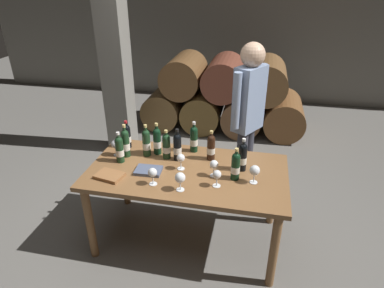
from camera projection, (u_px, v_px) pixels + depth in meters
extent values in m
plane|color=#66635E|center=(188.00, 237.00, 3.21)|extent=(14.00, 14.00, 0.00)
cube|color=slate|center=(236.00, 24.00, 6.21)|extent=(10.00, 0.24, 2.80)
cylinder|color=brown|center=(166.00, 106.00, 5.50)|extent=(0.60, 0.90, 0.60)
cylinder|color=brown|center=(204.00, 109.00, 5.38)|extent=(0.60, 0.90, 0.60)
cylinder|color=brown|center=(243.00, 112.00, 5.27)|extent=(0.60, 0.90, 0.60)
cylinder|color=brown|center=(284.00, 115.00, 5.15)|extent=(0.60, 0.90, 0.60)
cylinder|color=brown|center=(184.00, 75.00, 5.19)|extent=(0.60, 0.90, 0.60)
cylinder|color=brown|center=(225.00, 77.00, 5.07)|extent=(0.60, 0.90, 0.60)
cylinder|color=brown|center=(267.00, 79.00, 4.96)|extent=(0.60, 0.90, 0.60)
cube|color=slate|center=(115.00, 58.00, 4.24)|extent=(0.32, 0.32, 2.60)
cube|color=brown|center=(187.00, 172.00, 2.87)|extent=(1.70, 0.90, 0.04)
cylinder|color=brown|center=(90.00, 223.00, 2.84)|extent=(0.07, 0.07, 0.72)
cylinder|color=brown|center=(274.00, 251.00, 2.56)|extent=(0.07, 0.07, 0.72)
cylinder|color=brown|center=(125.00, 175.00, 3.52)|extent=(0.07, 0.07, 0.72)
cylinder|color=brown|center=(273.00, 193.00, 3.24)|extent=(0.07, 0.07, 0.72)
cylinder|color=#19381E|center=(120.00, 151.00, 2.94)|extent=(0.07, 0.07, 0.20)
sphere|color=#19381E|center=(119.00, 141.00, 2.89)|extent=(0.07, 0.07, 0.07)
cylinder|color=#19381E|center=(118.00, 138.00, 2.88)|extent=(0.03, 0.03, 0.06)
cylinder|color=silver|center=(118.00, 133.00, 2.86)|extent=(0.03, 0.03, 0.02)
cylinder|color=silver|center=(120.00, 152.00, 2.94)|extent=(0.07, 0.07, 0.06)
cylinder|color=black|center=(211.00, 149.00, 2.98)|extent=(0.07, 0.07, 0.20)
sphere|color=black|center=(211.00, 139.00, 2.93)|extent=(0.07, 0.07, 0.07)
cylinder|color=black|center=(211.00, 136.00, 2.92)|extent=(0.03, 0.03, 0.06)
cylinder|color=tan|center=(211.00, 132.00, 2.90)|extent=(0.03, 0.03, 0.02)
cylinder|color=silver|center=(211.00, 150.00, 2.98)|extent=(0.07, 0.07, 0.06)
cylinder|color=black|center=(242.00, 159.00, 2.81)|extent=(0.07, 0.07, 0.21)
sphere|color=black|center=(243.00, 148.00, 2.76)|extent=(0.07, 0.07, 0.07)
cylinder|color=black|center=(244.00, 145.00, 2.75)|extent=(0.03, 0.03, 0.07)
cylinder|color=silver|center=(244.00, 140.00, 2.73)|extent=(0.03, 0.03, 0.02)
cylinder|color=silver|center=(242.00, 160.00, 2.82)|extent=(0.07, 0.07, 0.06)
cylinder|color=black|center=(194.00, 141.00, 3.11)|extent=(0.07, 0.07, 0.21)
sphere|color=black|center=(194.00, 130.00, 3.06)|extent=(0.07, 0.07, 0.07)
cylinder|color=black|center=(194.00, 128.00, 3.05)|extent=(0.03, 0.03, 0.07)
cylinder|color=silver|center=(194.00, 123.00, 3.03)|extent=(0.03, 0.03, 0.02)
cylinder|color=silver|center=(194.00, 142.00, 3.12)|extent=(0.07, 0.07, 0.06)
cylinder|color=black|center=(127.00, 138.00, 3.19)|extent=(0.07, 0.07, 0.19)
sphere|color=black|center=(126.00, 128.00, 3.14)|extent=(0.07, 0.07, 0.07)
cylinder|color=black|center=(126.00, 126.00, 3.13)|extent=(0.03, 0.03, 0.06)
cylinder|color=#B21E23|center=(126.00, 122.00, 3.11)|extent=(0.03, 0.03, 0.02)
cylinder|color=silver|center=(127.00, 139.00, 3.19)|extent=(0.07, 0.07, 0.06)
cylinder|color=#19381E|center=(126.00, 145.00, 3.03)|extent=(0.07, 0.07, 0.22)
sphere|color=#19381E|center=(125.00, 134.00, 2.97)|extent=(0.07, 0.07, 0.07)
cylinder|color=#19381E|center=(124.00, 131.00, 2.96)|extent=(0.03, 0.03, 0.07)
cylinder|color=tan|center=(124.00, 126.00, 2.94)|extent=(0.03, 0.03, 0.03)
cylinder|color=silver|center=(126.00, 146.00, 3.03)|extent=(0.07, 0.07, 0.07)
cylinder|color=black|center=(235.00, 168.00, 2.69)|extent=(0.07, 0.07, 0.20)
sphere|color=black|center=(236.00, 157.00, 2.64)|extent=(0.07, 0.07, 0.07)
cylinder|color=black|center=(236.00, 154.00, 2.63)|extent=(0.03, 0.03, 0.06)
cylinder|color=tan|center=(237.00, 150.00, 2.61)|extent=(0.03, 0.03, 0.02)
cylinder|color=silver|center=(235.00, 169.00, 2.70)|extent=(0.07, 0.07, 0.06)
cylinder|color=black|center=(157.00, 143.00, 3.07)|extent=(0.07, 0.07, 0.22)
sphere|color=black|center=(157.00, 132.00, 3.02)|extent=(0.07, 0.07, 0.07)
cylinder|color=black|center=(157.00, 129.00, 3.00)|extent=(0.03, 0.03, 0.07)
cylinder|color=tan|center=(156.00, 125.00, 2.98)|extent=(0.03, 0.03, 0.02)
cylinder|color=silver|center=(157.00, 144.00, 3.07)|extent=(0.07, 0.07, 0.06)
cylinder|color=black|center=(177.00, 149.00, 2.97)|extent=(0.07, 0.07, 0.21)
sphere|color=black|center=(177.00, 138.00, 2.92)|extent=(0.07, 0.07, 0.07)
cylinder|color=black|center=(177.00, 135.00, 2.90)|extent=(0.03, 0.03, 0.07)
cylinder|color=black|center=(177.00, 130.00, 2.88)|extent=(0.03, 0.03, 0.02)
cylinder|color=silver|center=(177.00, 150.00, 2.97)|extent=(0.07, 0.07, 0.06)
cylinder|color=#19381E|center=(167.00, 148.00, 3.00)|extent=(0.07, 0.07, 0.19)
sphere|color=#19381E|center=(166.00, 138.00, 2.95)|extent=(0.07, 0.07, 0.07)
cylinder|color=#19381E|center=(166.00, 136.00, 2.94)|extent=(0.03, 0.03, 0.06)
cylinder|color=tan|center=(166.00, 131.00, 2.92)|extent=(0.03, 0.03, 0.02)
cylinder|color=silver|center=(167.00, 149.00, 3.00)|extent=(0.07, 0.07, 0.06)
cylinder|color=#19381E|center=(147.00, 145.00, 3.04)|extent=(0.07, 0.07, 0.22)
sphere|color=#19381E|center=(146.00, 134.00, 2.99)|extent=(0.07, 0.07, 0.07)
cylinder|color=#19381E|center=(146.00, 131.00, 2.97)|extent=(0.03, 0.03, 0.07)
cylinder|color=tan|center=(145.00, 126.00, 2.95)|extent=(0.03, 0.03, 0.02)
cylinder|color=silver|center=(147.00, 146.00, 3.05)|extent=(0.07, 0.07, 0.06)
cylinder|color=white|center=(181.00, 169.00, 2.87)|extent=(0.06, 0.06, 0.00)
cylinder|color=white|center=(181.00, 165.00, 2.85)|extent=(0.01, 0.01, 0.07)
sphere|color=white|center=(181.00, 158.00, 2.82)|extent=(0.07, 0.07, 0.07)
cylinder|color=white|center=(253.00, 182.00, 2.69)|extent=(0.06, 0.06, 0.00)
cylinder|color=white|center=(254.00, 178.00, 2.67)|extent=(0.01, 0.01, 0.07)
sphere|color=white|center=(255.00, 170.00, 2.63)|extent=(0.08, 0.08, 0.08)
cylinder|color=white|center=(180.00, 190.00, 2.59)|extent=(0.06, 0.06, 0.00)
cylinder|color=white|center=(180.00, 185.00, 2.58)|extent=(0.01, 0.01, 0.07)
sphere|color=white|center=(180.00, 178.00, 2.54)|extent=(0.08, 0.08, 0.08)
cylinder|color=white|center=(153.00, 184.00, 2.67)|extent=(0.06, 0.06, 0.00)
cylinder|color=white|center=(153.00, 180.00, 2.65)|extent=(0.01, 0.01, 0.07)
sphere|color=white|center=(152.00, 172.00, 2.62)|extent=(0.07, 0.07, 0.07)
cylinder|color=white|center=(117.00, 155.00, 3.09)|extent=(0.06, 0.06, 0.00)
cylinder|color=white|center=(117.00, 151.00, 3.07)|extent=(0.01, 0.01, 0.07)
sphere|color=white|center=(116.00, 144.00, 3.04)|extent=(0.09, 0.09, 0.09)
cylinder|color=white|center=(214.00, 175.00, 2.78)|extent=(0.06, 0.06, 0.00)
cylinder|color=white|center=(214.00, 171.00, 2.76)|extent=(0.01, 0.01, 0.07)
sphere|color=white|center=(214.00, 164.00, 2.73)|extent=(0.07, 0.07, 0.07)
cylinder|color=white|center=(217.00, 186.00, 2.64)|extent=(0.06, 0.06, 0.00)
cylinder|color=white|center=(217.00, 182.00, 2.62)|extent=(0.01, 0.01, 0.07)
sphere|color=white|center=(217.00, 174.00, 2.59)|extent=(0.07, 0.07, 0.07)
cube|color=#936038|center=(110.00, 176.00, 2.75)|extent=(0.25, 0.20, 0.03)
cube|color=#4C5670|center=(148.00, 171.00, 2.82)|extent=(0.23, 0.17, 0.03)
cylinder|color=#383842|center=(247.00, 163.00, 3.61)|extent=(0.11, 0.11, 0.85)
cylinder|color=#383842|center=(241.00, 167.00, 3.54)|extent=(0.11, 0.11, 0.85)
cube|color=#8499BC|center=(249.00, 99.00, 3.23)|extent=(0.32, 0.37, 0.64)
cylinder|color=#8499BC|center=(261.00, 91.00, 3.36)|extent=(0.08, 0.08, 0.54)
cylinder|color=#8499BC|center=(237.00, 101.00, 3.08)|extent=(0.08, 0.08, 0.54)
sphere|color=tan|center=(253.00, 55.00, 3.04)|extent=(0.23, 0.23, 0.23)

